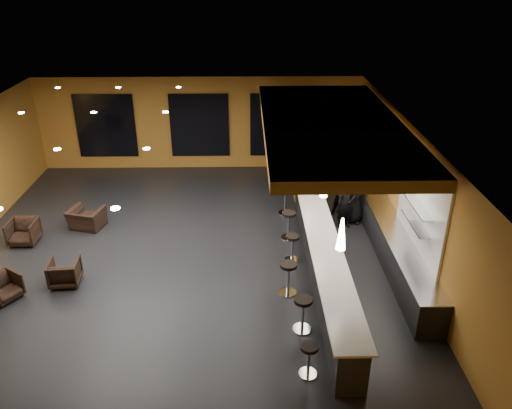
{
  "coord_description": "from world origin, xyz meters",
  "views": [
    {
      "loc": [
        1.76,
        -11.67,
        7.3
      ],
      "look_at": [
        2.0,
        0.5,
        1.3
      ],
      "focal_mm": 35.0,
      "sensor_mm": 36.0,
      "label": 1
    }
  ],
  "objects_px": {
    "staff_a": "(346,203)",
    "staff_b": "(344,192)",
    "staff_c": "(354,195)",
    "bar_stool_5": "(285,199)",
    "bar_stool_0": "(309,356)",
    "bar_counter": "(322,258)",
    "armchair_a": "(4,287)",
    "pendant_2": "(312,149)",
    "armchair_b": "(65,272)",
    "bar_stool_2": "(288,274)",
    "armchair_d": "(86,218)",
    "column": "(305,149)",
    "pendant_1": "(324,184)",
    "bar_stool_1": "(303,310)",
    "prep_counter": "(395,250)",
    "bar_stool_3": "(292,244)",
    "bar_stool_4": "(289,222)",
    "pendant_0": "(342,234)",
    "armchair_c": "(23,232)"
  },
  "relations": [
    {
      "from": "staff_a",
      "to": "staff_b",
      "type": "relative_size",
      "value": 0.92
    },
    {
      "from": "staff_c",
      "to": "bar_stool_5",
      "type": "xyz_separation_m",
      "value": [
        -2.03,
        0.58,
        -0.39
      ]
    },
    {
      "from": "staff_b",
      "to": "bar_stool_0",
      "type": "distance_m",
      "value": 6.91
    },
    {
      "from": "bar_counter",
      "to": "armchair_a",
      "type": "bearing_deg",
      "value": -173.87
    },
    {
      "from": "staff_c",
      "to": "pendant_2",
      "type": "bearing_deg",
      "value": -172.73
    },
    {
      "from": "staff_a",
      "to": "staff_c",
      "type": "bearing_deg",
      "value": 36.27
    },
    {
      "from": "staff_a",
      "to": "armchair_b",
      "type": "height_order",
      "value": "staff_a"
    },
    {
      "from": "staff_b",
      "to": "bar_stool_2",
      "type": "distance_m",
      "value": 4.49
    },
    {
      "from": "armchair_d",
      "to": "bar_stool_0",
      "type": "relative_size",
      "value": 1.33
    },
    {
      "from": "column",
      "to": "armchair_d",
      "type": "height_order",
      "value": "column"
    },
    {
      "from": "staff_b",
      "to": "armchair_d",
      "type": "relative_size",
      "value": 1.78
    },
    {
      "from": "pendant_1",
      "to": "bar_stool_1",
      "type": "relative_size",
      "value": 0.85
    },
    {
      "from": "staff_b",
      "to": "bar_stool_2",
      "type": "relative_size",
      "value": 2.03
    },
    {
      "from": "pendant_2",
      "to": "armchair_d",
      "type": "bearing_deg",
      "value": -177.16
    },
    {
      "from": "armchair_b",
      "to": "prep_counter",
      "type": "bearing_deg",
      "value": -179.86
    },
    {
      "from": "pendant_2",
      "to": "armchair_b",
      "type": "distance_m",
      "value": 7.48
    },
    {
      "from": "armchair_a",
      "to": "bar_stool_3",
      "type": "relative_size",
      "value": 0.91
    },
    {
      "from": "column",
      "to": "bar_stool_4",
      "type": "xyz_separation_m",
      "value": [
        -0.7,
        -2.68,
        -1.21
      ]
    },
    {
      "from": "bar_stool_5",
      "to": "staff_c",
      "type": "bearing_deg",
      "value": -15.94
    },
    {
      "from": "pendant_0",
      "to": "pendant_2",
      "type": "xyz_separation_m",
      "value": [
        0.0,
        5.0,
        0.0
      ]
    },
    {
      "from": "bar_counter",
      "to": "armchair_c",
      "type": "xyz_separation_m",
      "value": [
        -8.25,
        1.79,
        -0.15
      ]
    },
    {
      "from": "bar_stool_3",
      "to": "armchair_c",
      "type": "bearing_deg",
      "value": 172.0
    },
    {
      "from": "bar_stool_2",
      "to": "staff_c",
      "type": "bearing_deg",
      "value": 58.3
    },
    {
      "from": "armchair_a",
      "to": "bar_stool_5",
      "type": "relative_size",
      "value": 0.85
    },
    {
      "from": "bar_stool_3",
      "to": "armchair_a",
      "type": "bearing_deg",
      "value": -167.45
    },
    {
      "from": "staff_b",
      "to": "bar_stool_0",
      "type": "relative_size",
      "value": 2.38
    },
    {
      "from": "bar_stool_2",
      "to": "bar_stool_1",
      "type": "bearing_deg",
      "value": -81.18
    },
    {
      "from": "armchair_b",
      "to": "bar_stool_2",
      "type": "bearing_deg",
      "value": 169.79
    },
    {
      "from": "bar_stool_1",
      "to": "bar_stool_4",
      "type": "height_order",
      "value": "bar_stool_4"
    },
    {
      "from": "pendant_2",
      "to": "bar_stool_2",
      "type": "xyz_separation_m",
      "value": [
        -0.92,
        -3.75,
        -1.81
      ]
    },
    {
      "from": "bar_counter",
      "to": "armchair_c",
      "type": "height_order",
      "value": "bar_counter"
    },
    {
      "from": "bar_stool_3",
      "to": "bar_stool_4",
      "type": "distance_m",
      "value": 1.19
    },
    {
      "from": "column",
      "to": "bar_stool_0",
      "type": "height_order",
      "value": "column"
    },
    {
      "from": "bar_counter",
      "to": "bar_stool_2",
      "type": "xyz_separation_m",
      "value": [
        -0.92,
        -0.75,
        0.04
      ]
    },
    {
      "from": "pendant_0",
      "to": "staff_a",
      "type": "bearing_deg",
      "value": 77.1
    },
    {
      "from": "prep_counter",
      "to": "pendant_2",
      "type": "xyz_separation_m",
      "value": [
        -2.0,
        2.5,
        1.92
      ]
    },
    {
      "from": "bar_stool_2",
      "to": "armchair_d",
      "type": "bearing_deg",
      "value": 149.48
    },
    {
      "from": "bar_stool_5",
      "to": "prep_counter",
      "type": "bearing_deg",
      "value": -48.0
    },
    {
      "from": "armchair_b",
      "to": "staff_b",
      "type": "bearing_deg",
      "value": -160.14
    },
    {
      "from": "prep_counter",
      "to": "armchair_c",
      "type": "relative_size",
      "value": 7.71
    },
    {
      "from": "pendant_0",
      "to": "staff_c",
      "type": "relative_size",
      "value": 0.38
    },
    {
      "from": "pendant_0",
      "to": "armchair_c",
      "type": "height_order",
      "value": "pendant_0"
    },
    {
      "from": "bar_counter",
      "to": "bar_stool_3",
      "type": "height_order",
      "value": "bar_counter"
    },
    {
      "from": "pendant_2",
      "to": "staff_a",
      "type": "relative_size",
      "value": 0.44
    },
    {
      "from": "bar_stool_2",
      "to": "bar_stool_4",
      "type": "distance_m",
      "value": 2.68
    },
    {
      "from": "pendant_0",
      "to": "bar_stool_4",
      "type": "distance_m",
      "value": 4.37
    },
    {
      "from": "armchair_c",
      "to": "bar_stool_4",
      "type": "relative_size",
      "value": 0.93
    },
    {
      "from": "prep_counter",
      "to": "staff_b",
      "type": "height_order",
      "value": "staff_b"
    },
    {
      "from": "armchair_b",
      "to": "armchair_c",
      "type": "bearing_deg",
      "value": -52.98
    },
    {
      "from": "bar_stool_0",
      "to": "bar_stool_1",
      "type": "relative_size",
      "value": 0.87
    }
  ]
}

